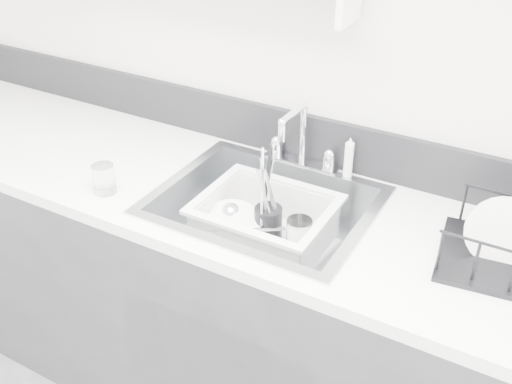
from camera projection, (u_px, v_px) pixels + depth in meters
The scene contains 12 objects.
counter_run at pixel (263, 316), 2.02m from camera, with size 3.20×0.62×0.92m.
backsplash at pixel (308, 138), 1.96m from camera, with size 3.20×0.02×0.16m, color black.
sink at pixel (264, 226), 1.83m from camera, with size 0.64×0.52×0.20m, color silver, non-canonical shape.
faucet at pixel (301, 150), 1.93m from camera, with size 0.26×0.18×0.23m.
side_sprayer at pixel (349, 158), 1.86m from camera, with size 0.03×0.03×0.14m, color white.
wash_tub at pixel (265, 224), 1.84m from camera, with size 0.40×0.32×0.15m, color white, non-canonical shape.
plate_stack at pixel (233, 236), 1.85m from camera, with size 0.25×0.25×0.10m.
utensil_cup at pixel (268, 221), 1.85m from camera, with size 0.09×0.09×0.29m.
ladle at pixel (239, 231), 1.84m from camera, with size 0.29×0.10×0.08m, color silver, non-canonical shape.
tumbler_in_tub at pixel (299, 236), 1.80m from camera, with size 0.08×0.08×0.11m, color white.
tumbler_counter at pixel (104, 179), 1.80m from camera, with size 0.07×0.07×0.09m, color white.
bowl_small at pixel (277, 263), 1.75m from camera, with size 0.11×0.11×0.04m, color white.
Camera 1 is at (0.71, -0.12, 1.88)m, focal length 42.00 mm.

